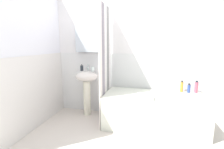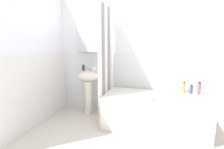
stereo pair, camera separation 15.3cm
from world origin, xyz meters
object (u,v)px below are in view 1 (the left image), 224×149
(sink, at_px, (87,83))
(shampoo_bottle, at_px, (189,88))
(lotion_bottle, at_px, (196,87))
(body_wash_bottle, at_px, (182,87))
(toothbrush_cup, at_px, (93,69))
(towel_folded, at_px, (145,97))
(bathtub, at_px, (153,111))
(soap_dispenser, at_px, (82,68))

(sink, bearing_deg, shampoo_bottle, 2.97)
(lotion_bottle, relative_size, body_wash_bottle, 1.07)
(lotion_bottle, distance_m, shampoo_bottle, 0.12)
(shampoo_bottle, height_order, body_wash_bottle, body_wash_bottle)
(toothbrush_cup, distance_m, towel_folded, 1.12)
(bathtub, bearing_deg, sink, 171.94)
(shampoo_bottle, bearing_deg, soap_dispenser, -177.50)
(soap_dispenser, relative_size, toothbrush_cup, 1.48)
(sink, bearing_deg, towel_folded, -19.26)
(toothbrush_cup, bearing_deg, lotion_bottle, 2.99)
(bathtub, bearing_deg, shampoo_bottle, 24.78)
(soap_dispenser, bearing_deg, sink, -6.51)
(sink, bearing_deg, soap_dispenser, 173.49)
(body_wash_bottle, distance_m, towel_folded, 0.80)
(lotion_bottle, bearing_deg, toothbrush_cup, -177.01)
(lotion_bottle, xyz_separation_m, towel_folded, (-0.84, -0.50, -0.07))
(shampoo_bottle, bearing_deg, body_wash_bottle, 167.23)
(soap_dispenser, xyz_separation_m, toothbrush_cup, (0.22, 0.00, -0.01))
(towel_folded, bearing_deg, sink, 160.74)
(towel_folded, bearing_deg, toothbrush_cup, 158.02)
(lotion_bottle, bearing_deg, sink, -176.87)
(sink, height_order, lotion_bottle, sink)
(toothbrush_cup, relative_size, bathtub, 0.05)
(lotion_bottle, relative_size, shampoo_bottle, 1.31)
(sink, xyz_separation_m, bathtub, (1.25, -0.18, -0.36))
(body_wash_bottle, relative_size, towel_folded, 0.76)
(sink, height_order, bathtub, sink)
(towel_folded, bearing_deg, body_wash_bottle, 39.99)
(soap_dispenser, distance_m, shampoo_bottle, 1.96)
(bathtub, xyz_separation_m, shampoo_bottle, (0.59, 0.27, 0.35))
(bathtub, bearing_deg, body_wash_bottle, 31.95)
(sink, relative_size, shampoo_bottle, 5.37)
(towel_folded, bearing_deg, shampoo_bottle, 33.94)
(lotion_bottle, bearing_deg, soap_dispenser, -177.32)
(lotion_bottle, xyz_separation_m, body_wash_bottle, (-0.23, 0.01, -0.01))
(lotion_bottle, height_order, shampoo_bottle, lotion_bottle)
(sink, height_order, toothbrush_cup, toothbrush_cup)
(sink, xyz_separation_m, soap_dispenser, (-0.10, 0.01, 0.29))
(soap_dispenser, xyz_separation_m, lotion_bottle, (2.05, 0.10, -0.28))
(soap_dispenser, bearing_deg, lotion_bottle, 2.68)
(soap_dispenser, height_order, towel_folded, soap_dispenser)
(body_wash_bottle, bearing_deg, toothbrush_cup, -176.09)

